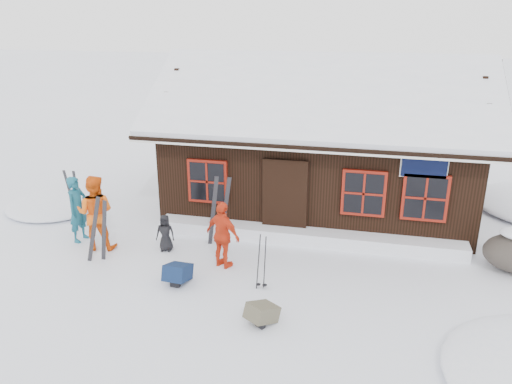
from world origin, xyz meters
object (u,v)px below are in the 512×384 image
skier_orange_right (223,235)px  ski_poles (262,263)px  backpack_blue (178,276)px  backpack_olive (262,316)px  skier_orange_left (95,212)px  skier_teal (78,209)px  ski_pair_left (99,231)px  skier_crouched (165,233)px

skier_orange_right → ski_poles: (1.03, -0.73, -0.19)m
skier_orange_right → backpack_blue: size_ratio=2.53×
backpack_olive → skier_orange_left: bearing=-172.1°
skier_orange_left → backpack_olive: size_ratio=3.35×
skier_teal → ski_poles: (4.92, -1.26, -0.25)m
skier_orange_right → ski_pair_left: (-2.81, -0.38, -0.01)m
skier_orange_right → ski_pair_left: bearing=31.9°
backpack_blue → ski_pair_left: bearing=168.1°
skier_crouched → skier_teal: bearing=170.8°
skier_crouched → backpack_blue: 1.65m
ski_poles → skier_orange_left: bearing=167.2°
skier_teal → ski_pair_left: skier_teal is taller
skier_orange_left → backpack_olive: bearing=145.0°
skier_orange_left → skier_teal: bearing=-33.0°
skier_crouched → backpack_blue: (0.85, -1.38, -0.29)m
skier_orange_right → skier_crouched: (-1.58, 0.47, -0.32)m
ski_pair_left → backpack_olive: ski_pair_left is taller
ski_poles → skier_orange_right: bearing=144.9°
skier_orange_left → backpack_blue: size_ratio=3.01×
skier_teal → ski_poles: skier_teal is taller
skier_orange_left → ski_pair_left: size_ratio=1.14×
skier_orange_right → backpack_olive: skier_orange_right is taller
backpack_olive → skier_teal: bearing=-171.9°
ski_poles → backpack_olive: 1.31m
skier_teal → skier_orange_right: bearing=-91.1°
skier_orange_right → ski_pair_left: 2.84m
skier_orange_right → ski_poles: skier_orange_right is taller
skier_orange_left → ski_pair_left: skier_orange_left is taller
skier_orange_right → backpack_olive: bearing=148.4°
skier_orange_left → backpack_olive: 5.09m
skier_crouched → backpack_blue: bearing=-66.1°
skier_orange_left → ski_poles: (4.27, -0.97, -0.33)m
skier_teal → backpack_blue: size_ratio=2.74×
skier_teal → backpack_blue: 3.53m
backpack_blue → skier_crouched: bearing=123.9°
skier_teal → skier_orange_right: size_ratio=1.08×
skier_teal → skier_crouched: 2.34m
skier_teal → skier_crouched: size_ratio=1.84×
skier_orange_left → skier_orange_right: bearing=166.2°
ski_poles → backpack_blue: ski_poles is taller
skier_teal → skier_crouched: bearing=-84.8°
skier_orange_left → skier_crouched: 1.73m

